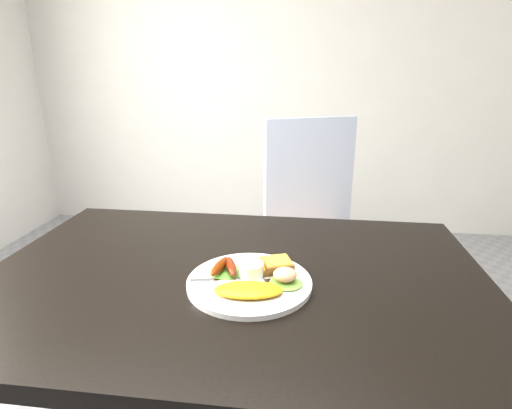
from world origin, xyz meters
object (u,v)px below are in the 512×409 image
dining_chair (307,241)px  plate (249,283)px  dining_table (235,280)px  person (273,171)px

dining_chair → plate: 1.01m
plate → dining_table: bearing=128.9°
dining_chair → plate: plate is taller
dining_chair → person: (-0.14, -0.27, 0.40)m
dining_chair → person: bearing=-140.8°
dining_chair → plate: bearing=-120.8°
person → dining_chair: bearing=-141.1°
person → plate: (0.01, -0.68, -0.09)m
dining_table → dining_chair: dining_table is taller
dining_table → person: bearing=86.7°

